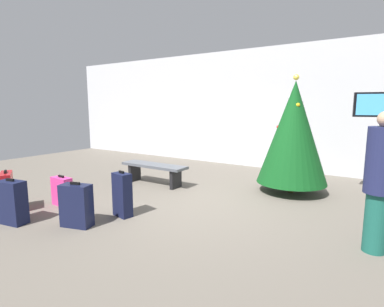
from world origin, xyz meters
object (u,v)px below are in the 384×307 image
flight_info_kiosk (383,123)px  holiday_tree (293,133)px  suitcase_3 (62,191)px  traveller_0 (380,180)px  waiting_bench (154,169)px  suitcase_1 (76,205)px  suitcase_4 (7,192)px  suitcase_2 (122,195)px  suitcase_0 (12,202)px

flight_info_kiosk → holiday_tree: bearing=-160.4°
holiday_tree → suitcase_3: (-3.29, -3.18, -1.01)m
holiday_tree → traveller_0: (1.62, -2.14, -0.35)m
waiting_bench → suitcase_1: 2.67m
holiday_tree → suitcase_4: bearing=-134.0°
suitcase_2 → traveller_0: bearing=13.2°
suitcase_1 → suitcase_4: bearing=-171.2°
traveller_0 → suitcase_2: traveller_0 is taller
waiting_bench → traveller_0: bearing=-13.3°
suitcase_0 → holiday_tree: bearing=52.7°
suitcase_0 → suitcase_2: 1.67m
holiday_tree → waiting_bench: size_ratio=1.47×
suitcase_0 → suitcase_1: (0.93, 0.47, -0.01)m
suitcase_0 → suitcase_4: size_ratio=0.98×
traveller_0 → suitcase_2: bearing=-166.8°
waiting_bench → suitcase_4: 2.97m
flight_info_kiosk → suitcase_4: flight_info_kiosk is taller
suitcase_0 → waiting_bench: bearing=84.8°
traveller_0 → waiting_bench: bearing=166.7°
waiting_bench → suitcase_1: (0.65, -2.58, -0.04)m
waiting_bench → traveller_0: size_ratio=0.95×
flight_info_kiosk → suitcase_3: bearing=-142.4°
waiting_bench → suitcase_0: (-0.28, -3.06, -0.03)m
flight_info_kiosk → suitcase_3: 6.24m
suitcase_2 → suitcase_4: suitcase_2 is taller
suitcase_0 → suitcase_4: bearing=159.7°
flight_info_kiosk → suitcase_3: size_ratio=3.69×
waiting_bench → flight_info_kiosk: bearing=20.3°
waiting_bench → suitcase_2: 2.11m
waiting_bench → suitcase_3: size_ratio=2.94×
holiday_tree → suitcase_2: size_ratio=3.19×
holiday_tree → suitcase_3: size_ratio=4.34×
suitcase_4 → holiday_tree: bearing=46.0°
traveller_0 → suitcase_3: traveller_0 is taller
traveller_0 → suitcase_0: size_ratio=2.45×
waiting_bench → suitcase_2: bearing=-64.2°
traveller_0 → suitcase_3: size_ratio=3.11×
holiday_tree → suitcase_3: holiday_tree is taller
traveller_0 → suitcase_0: (-4.76, -2.00, -0.59)m
flight_info_kiosk → suitcase_4: size_ratio=2.86×
suitcase_1 → suitcase_2: 0.74m
flight_info_kiosk → traveller_0: 2.75m
suitcase_1 → suitcase_3: bearing=156.0°
flight_info_kiosk → suitcase_0: 6.74m
flight_info_kiosk → suitcase_2: (-3.50, -3.53, -1.13)m
traveller_0 → suitcase_2: size_ratio=2.28×
suitcase_0 → suitcase_2: size_ratio=0.93×
holiday_tree → waiting_bench: holiday_tree is taller
flight_info_kiosk → waiting_bench: 4.84m
holiday_tree → suitcase_3: 4.69m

